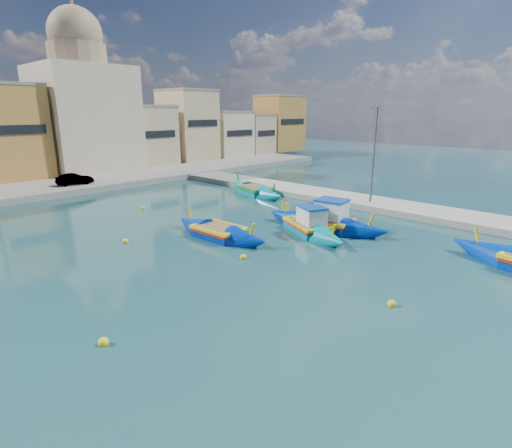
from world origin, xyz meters
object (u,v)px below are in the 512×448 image
church_block (83,104)px  luzzu_turquoise_cabin (308,227)px  luzzu_cyan_mid (255,191)px  luzzu_green (219,233)px  quay_street_lamp (374,154)px  luzzu_blue_cabin (324,223)px

church_block → luzzu_turquoise_cabin: church_block is taller
luzzu_cyan_mid → luzzu_green: (-11.21, -7.60, -0.02)m
quay_street_lamp → luzzu_green: quay_street_lamp is taller
luzzu_green → luzzu_blue_cabin: bearing=-32.1°
quay_street_lamp → luzzu_turquoise_cabin: 9.79m
church_block → luzzu_turquoise_cabin: (-1.48, -34.38, -8.07)m
church_block → luzzu_cyan_mid: size_ratio=2.05×
luzzu_blue_cabin → luzzu_cyan_mid: luzzu_blue_cabin is taller
church_block → quay_street_lamp: 35.04m
church_block → luzzu_cyan_mid: (5.00, -23.41, -8.13)m
luzzu_blue_cabin → luzzu_turquoise_cabin: bearing=162.6°
luzzu_turquoise_cabin → luzzu_cyan_mid: (6.48, 10.96, -0.05)m
quay_street_lamp → luzzu_blue_cabin: (-7.64, -0.78, -3.95)m
luzzu_blue_cabin → quay_street_lamp: bearing=5.8°
luzzu_turquoise_cabin → luzzu_blue_cabin: (1.29, -0.40, 0.05)m
luzzu_turquoise_cabin → luzzu_cyan_mid: luzzu_turquoise_cabin is taller
luzzu_cyan_mid → luzzu_turquoise_cabin: bearing=-120.6°
church_block → luzzu_turquoise_cabin: 35.34m
luzzu_blue_cabin → luzzu_green: 7.10m
luzzu_blue_cabin → luzzu_green: (-6.01, 3.77, -0.12)m
church_block → luzzu_turquoise_cabin: bearing=-92.5°
luzzu_cyan_mid → luzzu_blue_cabin: bearing=-114.6°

